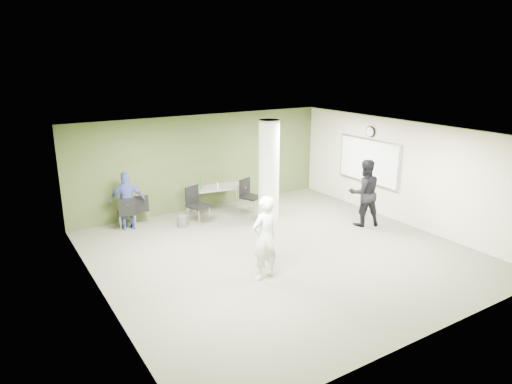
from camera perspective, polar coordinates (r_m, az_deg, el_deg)
floor at (r=10.74m, az=3.00°, el=-7.57°), size 8.00×8.00×0.00m
ceiling at (r=9.93m, az=3.24°, el=7.35°), size 8.00×8.00×0.00m
wall_back at (r=13.61m, az=-6.59°, el=3.73°), size 8.00×2.80×0.02m
wall_left at (r=8.70m, az=-19.08°, el=-4.40°), size 0.02×8.00×2.80m
wall_right_cream at (r=12.89m, az=17.86°, el=2.34°), size 0.02×8.00×2.80m
column at (r=12.39m, az=1.61°, el=2.58°), size 0.56×0.56×2.80m
whiteboard at (r=13.60m, az=13.86°, el=3.78°), size 0.05×2.30×1.30m
wall_clock at (r=13.44m, az=14.12°, el=7.32°), size 0.06×0.32×0.32m
folding_table at (r=13.30m, az=-5.06°, el=0.41°), size 1.69×0.93×1.01m
wastebasket at (r=12.40m, az=-9.20°, el=-3.62°), size 0.27×0.27×0.31m
chair_back_left at (r=12.71m, az=-14.22°, el=-1.84°), size 0.48×0.48×0.84m
chair_back_right at (r=12.41m, az=-15.87°, el=-2.28°), size 0.52×0.52×0.89m
chair_table_left at (r=12.54m, az=-7.53°, el=-1.21°), size 0.65×0.65×1.02m
chair_table_right at (r=13.22m, az=-0.94°, el=-0.15°), size 0.66×0.66×1.01m
woman_white at (r=9.22m, az=1.11°, el=-5.75°), size 0.70×0.52×1.76m
man_black at (r=12.49m, az=13.39°, el=-0.10°), size 1.07×0.96×1.81m
man_blue at (r=12.37m, az=-15.78°, el=-1.06°), size 0.97×0.56×1.55m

